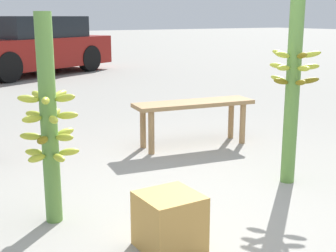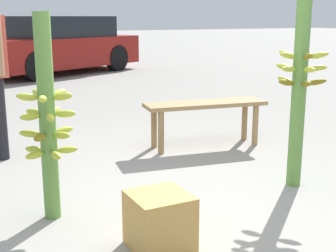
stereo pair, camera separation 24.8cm
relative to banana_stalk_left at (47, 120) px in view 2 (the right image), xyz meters
The scene contains 6 objects.
ground_plane 1.20m from the banana_stalk_left, 25.10° to the right, with size 80.00×80.00×0.00m, color gray.
banana_stalk_left is the anchor object (origin of this frame).
banana_stalk_center 1.87m from the banana_stalk_left, ahead, with size 0.38×0.40×1.53m.
market_bench 2.11m from the banana_stalk_left, 29.55° to the left, with size 1.28×0.52×0.46m.
parked_car 8.36m from the banana_stalk_left, 75.28° to the left, with size 4.24×3.19×1.31m.
produce_crate 0.97m from the banana_stalk_left, 58.13° to the right, with size 0.33×0.33×0.33m.
Camera 2 is at (-1.55, -2.50, 1.30)m, focal length 50.00 mm.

